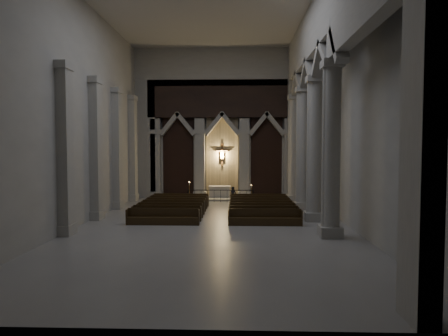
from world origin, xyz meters
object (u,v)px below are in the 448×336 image
(candle_stand_left, at_px, (189,196))
(candle_stand_right, at_px, (252,197))
(pews, at_px, (217,210))
(worshipper, at_px, (233,196))
(altar, at_px, (220,191))
(altar_rail, at_px, (221,194))

(candle_stand_left, bearing_deg, candle_stand_right, 1.24)
(candle_stand_left, distance_m, pews, 6.06)
(candle_stand_left, height_order, candle_stand_right, candle_stand_left)
(candle_stand_right, bearing_deg, worshipper, -125.98)
(altar, height_order, worshipper, worshipper)
(altar, bearing_deg, candle_stand_right, -33.08)
(altar, height_order, altar_rail, altar)
(candle_stand_left, xyz_separation_m, candle_stand_right, (4.69, 0.10, -0.06))
(altar, distance_m, pews, 7.30)
(altar_rail, bearing_deg, worshipper, -58.20)
(altar_rail, bearing_deg, candle_stand_right, 9.97)
(candle_stand_left, bearing_deg, worshipper, -28.68)
(pews, xyz_separation_m, worshipper, (0.93, 3.76, 0.38))
(altar_rail, height_order, pews, altar_rail)
(altar_rail, xyz_separation_m, pews, (0.00, -5.26, -0.36))
(candle_stand_left, height_order, pews, candle_stand_left)
(candle_stand_right, bearing_deg, candle_stand_left, -178.76)
(altar_rail, relative_size, candle_stand_left, 3.24)
(altar, xyz_separation_m, candle_stand_left, (-2.21, -1.72, -0.18))
(altar_rail, xyz_separation_m, candle_stand_left, (-2.37, 0.31, -0.23))
(altar, bearing_deg, altar_rail, -85.42)
(altar, distance_m, candle_stand_left, 2.81)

